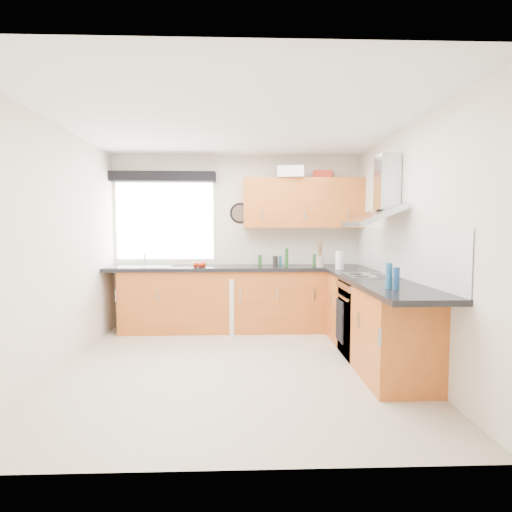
{
  "coord_description": "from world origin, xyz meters",
  "views": [
    {
      "loc": [
        0.08,
        -4.09,
        1.45
      ],
      "look_at": [
        0.25,
        0.85,
        1.1
      ],
      "focal_mm": 28.0,
      "sensor_mm": 36.0,
      "label": 1
    }
  ],
  "objects_px": {
    "washing_machine": "(222,303)",
    "extractor_hood": "(380,199)",
    "upper_cabinets": "(303,203)",
    "oven": "(368,319)"
  },
  "relations": [
    {
      "from": "washing_machine",
      "to": "extractor_hood",
      "type": "bearing_deg",
      "value": -16.51
    },
    {
      "from": "washing_machine",
      "to": "upper_cabinets",
      "type": "bearing_deg",
      "value": 22.6
    },
    {
      "from": "oven",
      "to": "upper_cabinets",
      "type": "distance_m",
      "value": 1.99
    },
    {
      "from": "oven",
      "to": "extractor_hood",
      "type": "xyz_separation_m",
      "value": [
        0.1,
        -0.0,
        1.34
      ]
    },
    {
      "from": "extractor_hood",
      "to": "upper_cabinets",
      "type": "xyz_separation_m",
      "value": [
        -0.65,
        1.33,
        0.03
      ]
    },
    {
      "from": "oven",
      "to": "upper_cabinets",
      "type": "height_order",
      "value": "upper_cabinets"
    },
    {
      "from": "upper_cabinets",
      "to": "oven",
      "type": "bearing_deg",
      "value": -67.46
    },
    {
      "from": "extractor_hood",
      "to": "washing_machine",
      "type": "bearing_deg",
      "value": 146.05
    },
    {
      "from": "oven",
      "to": "upper_cabinets",
      "type": "xyz_separation_m",
      "value": [
        -0.55,
        1.32,
        1.38
      ]
    },
    {
      "from": "extractor_hood",
      "to": "washing_machine",
      "type": "distance_m",
      "value": 2.59
    }
  ]
}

